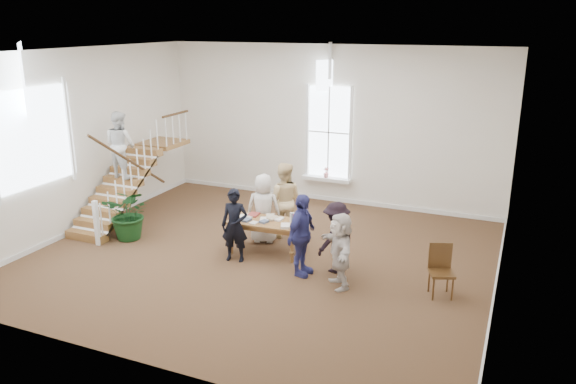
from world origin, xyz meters
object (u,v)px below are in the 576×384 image
at_px(side_chair, 441,267).
at_px(woman_cluster_b, 336,237).
at_px(woman_cluster_c, 340,250).
at_px(library_table, 266,224).
at_px(police_officer, 235,225).
at_px(person_yellow, 283,200).
at_px(woman_cluster_a, 302,235).
at_px(elderly_woman, 263,208).
at_px(floor_plant, 130,213).

bearing_deg(side_chair, woman_cluster_b, 152.44).
distance_m(woman_cluster_c, side_chair, 1.96).
bearing_deg(library_table, woman_cluster_c, -28.01).
bearing_deg(police_officer, woman_cluster_b, -1.90).
distance_m(police_officer, woman_cluster_c, 2.54).
distance_m(police_officer, person_yellow, 1.80).
height_order(woman_cluster_a, side_chair, woman_cluster_a).
relative_size(library_table, elderly_woman, 1.02).
distance_m(police_officer, side_chair, 4.42).
xyz_separation_m(library_table, woman_cluster_c, (2.08, -0.96, 0.08)).
bearing_deg(floor_plant, police_officer, -2.69).
bearing_deg(woman_cluster_b, woman_cluster_a, -31.54).
relative_size(library_table, side_chair, 1.66).
height_order(woman_cluster_b, side_chair, woman_cluster_b).
relative_size(person_yellow, woman_cluster_c, 1.21).
bearing_deg(woman_cluster_c, woman_cluster_b, 171.16).
distance_m(police_officer, elderly_woman, 1.25).
height_order(woman_cluster_a, woman_cluster_b, woman_cluster_a).
bearing_deg(person_yellow, elderly_woman, 42.86).
xyz_separation_m(library_table, elderly_woman, (-0.34, 0.60, 0.14)).
xyz_separation_m(library_table, floor_plant, (-3.39, -0.51, -0.04)).
height_order(person_yellow, woman_cluster_c, person_yellow).
distance_m(library_table, side_chair, 4.01).
bearing_deg(woman_cluster_a, woman_cluster_c, -95.91).
distance_m(elderly_woman, floor_plant, 3.25).
xyz_separation_m(library_table, woman_cluster_b, (1.78, -0.31, 0.07)).
xyz_separation_m(elderly_woman, woman_cluster_b, (2.12, -0.91, -0.07)).
bearing_deg(police_officer, woman_cluster_a, -14.50).
xyz_separation_m(person_yellow, woman_cluster_a, (1.22, -1.86, -0.06)).
bearing_deg(library_table, woman_cluster_b, -13.11).
relative_size(elderly_woman, woman_cluster_c, 1.09).
height_order(person_yellow, woman_cluster_a, person_yellow).
xyz_separation_m(woman_cluster_a, floor_plant, (-4.57, 0.25, -0.23)).
bearing_deg(person_yellow, side_chair, 141.84).
relative_size(person_yellow, woman_cluster_a, 1.06).
height_order(police_officer, woman_cluster_c, police_officer).
distance_m(library_table, woman_cluster_b, 1.80).
height_order(police_officer, side_chair, police_officer).
xyz_separation_m(woman_cluster_b, floor_plant, (-5.17, -0.20, -0.11)).
distance_m(elderly_woman, woman_cluster_c, 2.88).
xyz_separation_m(woman_cluster_b, woman_cluster_c, (0.30, -0.65, 0.01)).
bearing_deg(person_yellow, library_table, 76.02).
distance_m(police_officer, woman_cluster_b, 2.25).
bearing_deg(floor_plant, person_yellow, 25.67).
xyz_separation_m(police_officer, woman_cluster_a, (1.62, -0.11, 0.06)).
xyz_separation_m(woman_cluster_a, woman_cluster_b, (0.60, 0.45, -0.11)).
xyz_separation_m(police_officer, person_yellow, (0.40, 1.75, 0.11)).
relative_size(woman_cluster_c, side_chair, 1.50).
xyz_separation_m(elderly_woman, woman_cluster_a, (1.52, -1.36, 0.04)).
height_order(person_yellow, side_chair, person_yellow).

